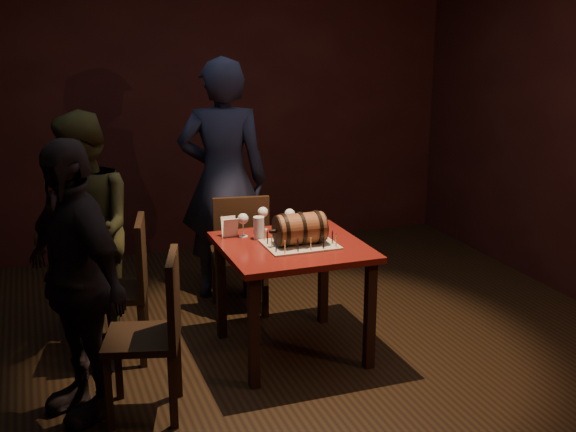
% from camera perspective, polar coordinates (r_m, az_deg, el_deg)
% --- Properties ---
extents(room_shell, '(5.04, 5.04, 2.80)m').
position_cam_1_polar(room_shell, '(4.36, -0.26, 5.50)').
color(room_shell, black).
rests_on(room_shell, ground).
extents(pub_table, '(0.90, 0.90, 0.75)m').
position_cam_1_polar(pub_table, '(4.66, 0.32, -3.52)').
color(pub_table, '#4F0F0D').
rests_on(pub_table, ground).
extents(cake_board, '(0.45, 0.35, 0.01)m').
position_cam_1_polar(cake_board, '(4.60, 0.94, -2.27)').
color(cake_board, '#AEA28C').
rests_on(cake_board, pub_table).
extents(barrel_cake, '(0.37, 0.21, 0.21)m').
position_cam_1_polar(barrel_cake, '(4.56, 0.94, -1.01)').
color(barrel_cake, brown).
rests_on(barrel_cake, cake_board).
extents(birthday_candles, '(0.40, 0.30, 0.09)m').
position_cam_1_polar(birthday_candles, '(4.58, 0.95, -1.71)').
color(birthday_candles, '#EBDD8C').
rests_on(birthday_candles, cake_board).
extents(wine_glass_left, '(0.07, 0.07, 0.16)m').
position_cam_1_polar(wine_glass_left, '(4.75, -3.58, -0.30)').
color(wine_glass_left, silver).
rests_on(wine_glass_left, pub_table).
extents(wine_glass_mid, '(0.07, 0.07, 0.16)m').
position_cam_1_polar(wine_glass_mid, '(4.90, -2.00, 0.22)').
color(wine_glass_mid, silver).
rests_on(wine_glass_mid, pub_table).
extents(wine_glass_right, '(0.07, 0.07, 0.16)m').
position_cam_1_polar(wine_glass_right, '(4.85, 0.14, 0.07)').
color(wine_glass_right, silver).
rests_on(wine_glass_right, pub_table).
extents(pint_of_ale, '(0.07, 0.07, 0.15)m').
position_cam_1_polar(pint_of_ale, '(4.71, -2.32, -0.99)').
color(pint_of_ale, silver).
rests_on(pint_of_ale, pub_table).
extents(menu_card, '(0.10, 0.05, 0.13)m').
position_cam_1_polar(menu_card, '(4.77, -4.63, -0.91)').
color(menu_card, white).
rests_on(menu_card, pub_table).
extents(chair_back, '(0.46, 0.46, 0.93)m').
position_cam_1_polar(chair_back, '(5.30, -3.80, -2.53)').
color(chair_back, black).
rests_on(chair_back, ground).
extents(chair_left_rear, '(0.48, 0.48, 0.93)m').
position_cam_1_polar(chair_left_rear, '(4.75, -12.61, -5.04)').
color(chair_left_rear, black).
rests_on(chair_left_rear, ground).
extents(chair_left_front, '(0.49, 0.49, 0.93)m').
position_cam_1_polar(chair_left_front, '(4.05, -10.36, -8.57)').
color(chair_left_front, black).
rests_on(chair_left_front, ground).
extents(person_back, '(0.79, 0.63, 1.88)m').
position_cam_1_polar(person_back, '(5.59, -5.14, 2.82)').
color(person_back, '#1B2037').
rests_on(person_back, ground).
extents(person_left_rear, '(0.79, 0.91, 1.58)m').
position_cam_1_polar(person_left_rear, '(4.97, -15.80, -1.11)').
color(person_left_rear, '#3E3E1F').
rests_on(person_left_rear, ground).
extents(person_left_front, '(0.73, 0.99, 1.56)m').
position_cam_1_polar(person_left_front, '(4.07, -16.50, -4.94)').
color(person_left_front, black).
rests_on(person_left_front, ground).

